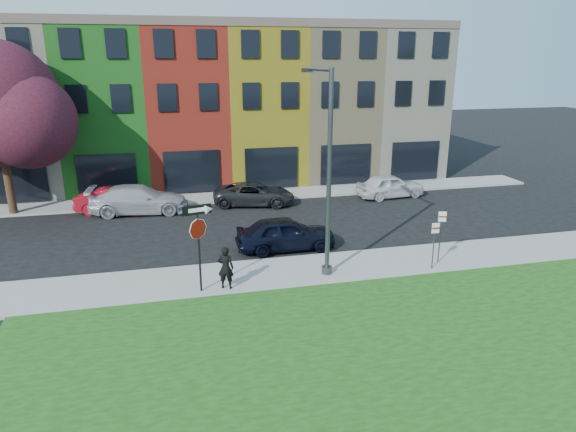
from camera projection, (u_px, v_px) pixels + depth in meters
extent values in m
plane|color=black|center=(363.00, 302.00, 18.23)|extent=(120.00, 120.00, 0.00)
cube|color=gray|center=(382.00, 263.00, 21.44)|extent=(40.00, 3.00, 0.12)
cube|color=gray|center=(228.00, 197.00, 31.47)|extent=(40.00, 2.40, 0.12)
cube|color=#BBB39B|center=(28.00, 110.00, 33.10)|extent=(5.00, 10.00, 10.00)
cube|color=#2B8F27|center=(109.00, 108.00, 34.20)|extent=(5.00, 10.00, 10.00)
cube|color=red|center=(185.00, 106.00, 35.31)|extent=(5.00, 10.00, 10.00)
cube|color=gold|center=(257.00, 105.00, 36.41)|extent=(5.00, 10.00, 10.00)
cube|color=#9C8A64|center=(324.00, 103.00, 37.51)|extent=(5.00, 10.00, 10.00)
cube|color=#BAB49D|center=(387.00, 102.00, 38.62)|extent=(5.00, 10.00, 10.00)
cube|color=black|center=(233.00, 170.00, 32.21)|extent=(30.00, 0.12, 2.60)
cylinder|color=black|center=(199.00, 250.00, 18.34)|extent=(0.08, 0.08, 3.20)
cylinder|color=silver|center=(198.00, 229.00, 18.08)|extent=(0.77, 0.22, 0.78)
cylinder|color=maroon|center=(198.00, 229.00, 18.06)|extent=(0.72, 0.20, 0.74)
cube|color=black|center=(197.00, 210.00, 17.87)|extent=(1.03, 0.30, 0.34)
cube|color=silver|center=(197.00, 210.00, 17.84)|extent=(0.64, 0.18, 0.14)
imported|color=black|center=(226.00, 268.00, 18.78)|extent=(0.85, 0.77, 1.63)
imported|color=black|center=(286.00, 233.00, 22.92)|extent=(1.81, 4.43, 1.51)
imported|color=maroon|center=(116.00, 201.00, 28.29)|extent=(3.63, 5.00, 1.40)
imported|color=#A9A8AD|center=(139.00, 199.00, 28.27)|extent=(2.92, 5.64, 1.55)
imported|color=black|center=(254.00, 194.00, 29.87)|extent=(4.19, 5.61, 1.30)
imported|color=silver|center=(390.00, 186.00, 31.45)|extent=(2.60, 4.56, 1.43)
cylinder|color=#414346|center=(329.00, 177.00, 19.12)|extent=(0.18, 0.18, 7.85)
cylinder|color=#414346|center=(327.00, 270.00, 20.25)|extent=(0.40, 0.40, 0.30)
cylinder|color=#414346|center=(319.00, 70.00, 18.86)|extent=(0.43, 1.99, 0.12)
cube|color=#414346|center=(307.00, 70.00, 19.84)|extent=(0.33, 0.58, 0.16)
cylinder|color=#414346|center=(440.00, 236.00, 21.04)|extent=(0.05, 0.05, 2.33)
cube|color=silver|center=(442.00, 217.00, 20.77)|extent=(0.31, 0.11, 0.42)
cube|color=maroon|center=(443.00, 217.00, 20.75)|extent=(0.31, 0.10, 0.06)
cylinder|color=#414346|center=(434.00, 245.00, 20.47)|extent=(0.05, 0.05, 2.02)
cube|color=silver|center=(436.00, 228.00, 20.23)|extent=(0.32, 0.03, 0.42)
cube|color=maroon|center=(436.00, 228.00, 20.21)|extent=(0.32, 0.02, 0.06)
cylinder|color=black|center=(8.00, 181.00, 27.56)|extent=(0.44, 0.44, 3.60)
sphere|color=black|center=(28.00, 121.00, 26.04)|extent=(4.87, 4.87, 4.87)
sphere|color=black|center=(2.00, 80.00, 26.68)|extent=(3.89, 3.89, 3.89)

